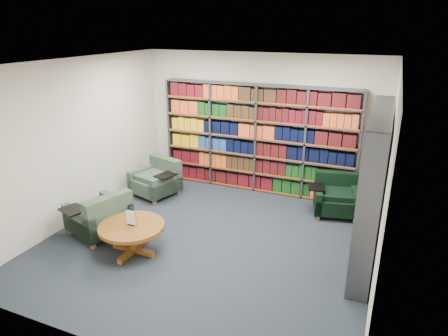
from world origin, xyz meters
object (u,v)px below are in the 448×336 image
at_px(chair_green_right, 335,197).
at_px(chair_teal_front, 101,218).
at_px(coffee_table, 132,231).
at_px(chair_teal_left, 158,180).

height_order(chair_green_right, chair_teal_front, chair_teal_front).
distance_m(chair_green_right, coffee_table, 3.74).
bearing_deg(chair_teal_front, coffee_table, -18.37).
relative_size(chair_teal_left, chair_green_right, 1.05).
bearing_deg(chair_green_right, chair_teal_left, -170.99).
distance_m(chair_teal_left, chair_teal_front, 1.84).
relative_size(chair_green_right, chair_teal_front, 0.90).
bearing_deg(coffee_table, chair_teal_left, 111.96).
xyz_separation_m(chair_teal_left, coffee_table, (0.85, -2.10, 0.08)).
height_order(chair_teal_left, chair_teal_front, chair_teal_front).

